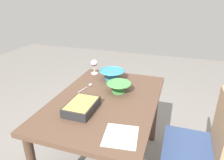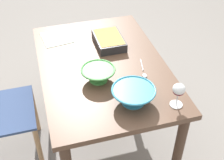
{
  "view_description": "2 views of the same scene",
  "coord_description": "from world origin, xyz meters",
  "px_view_note": "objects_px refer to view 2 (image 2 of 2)",
  "views": [
    {
      "loc": [
        1.43,
        0.53,
        1.6
      ],
      "look_at": [
        -0.18,
        -0.0,
        0.86
      ],
      "focal_mm": 33.29,
      "sensor_mm": 36.0,
      "label": 1
    },
    {
      "loc": [
        -1.62,
        0.39,
        2.0
      ],
      "look_at": [
        -0.28,
        0.01,
        0.85
      ],
      "focal_mm": 48.85,
      "sensor_mm": 36.0,
      "label": 2
    }
  ],
  "objects_px": {
    "wine_glass": "(179,91)",
    "small_bowl": "(133,95)",
    "mixing_bowl": "(98,74)",
    "napkin": "(57,38)",
    "dining_table": "(103,76)",
    "casserole_dish": "(109,40)",
    "serving_spoon": "(144,72)"
  },
  "relations": [
    {
      "from": "dining_table",
      "to": "mixing_bowl",
      "type": "xyz_separation_m",
      "value": [
        -0.16,
        0.07,
        0.16
      ]
    },
    {
      "from": "casserole_dish",
      "to": "serving_spoon",
      "type": "bearing_deg",
      "value": -162.14
    },
    {
      "from": "napkin",
      "to": "casserole_dish",
      "type": "bearing_deg",
      "value": -118.44
    },
    {
      "from": "mixing_bowl",
      "to": "serving_spoon",
      "type": "xyz_separation_m",
      "value": [
        -0.01,
        -0.3,
        -0.04
      ]
    },
    {
      "from": "dining_table",
      "to": "casserole_dish",
      "type": "bearing_deg",
      "value": -25.37
    },
    {
      "from": "casserole_dish",
      "to": "small_bowl",
      "type": "bearing_deg",
      "value": 177.54
    },
    {
      "from": "casserole_dish",
      "to": "serving_spoon",
      "type": "height_order",
      "value": "casserole_dish"
    },
    {
      "from": "serving_spoon",
      "to": "mixing_bowl",
      "type": "bearing_deg",
      "value": 87.67
    },
    {
      "from": "mixing_bowl",
      "to": "small_bowl",
      "type": "relative_size",
      "value": 0.85
    },
    {
      "from": "napkin",
      "to": "mixing_bowl",
      "type": "bearing_deg",
      "value": -162.09
    },
    {
      "from": "small_bowl",
      "to": "napkin",
      "type": "bearing_deg",
      "value": 21.95
    },
    {
      "from": "wine_glass",
      "to": "napkin",
      "type": "relative_size",
      "value": 0.67
    },
    {
      "from": "wine_glass",
      "to": "small_bowl",
      "type": "relative_size",
      "value": 0.6
    },
    {
      "from": "dining_table",
      "to": "small_bowl",
      "type": "relative_size",
      "value": 4.79
    },
    {
      "from": "dining_table",
      "to": "small_bowl",
      "type": "distance_m",
      "value": 0.45
    },
    {
      "from": "casserole_dish",
      "to": "small_bowl",
      "type": "distance_m",
      "value": 0.64
    },
    {
      "from": "dining_table",
      "to": "napkin",
      "type": "height_order",
      "value": "napkin"
    },
    {
      "from": "wine_glass",
      "to": "small_bowl",
      "type": "xyz_separation_m",
      "value": [
        0.09,
        0.23,
        -0.05
      ]
    },
    {
      "from": "wine_glass",
      "to": "mixing_bowl",
      "type": "height_order",
      "value": "wine_glass"
    },
    {
      "from": "casserole_dish",
      "to": "mixing_bowl",
      "type": "distance_m",
      "value": 0.42
    },
    {
      "from": "dining_table",
      "to": "mixing_bowl",
      "type": "distance_m",
      "value": 0.23
    },
    {
      "from": "mixing_bowl",
      "to": "serving_spoon",
      "type": "height_order",
      "value": "mixing_bowl"
    },
    {
      "from": "small_bowl",
      "to": "casserole_dish",
      "type": "bearing_deg",
      "value": -2.46
    },
    {
      "from": "small_bowl",
      "to": "wine_glass",
      "type": "bearing_deg",
      "value": -111.96
    },
    {
      "from": "mixing_bowl",
      "to": "napkin",
      "type": "distance_m",
      "value": 0.61
    },
    {
      "from": "wine_glass",
      "to": "serving_spoon",
      "type": "distance_m",
      "value": 0.36
    },
    {
      "from": "dining_table",
      "to": "wine_glass",
      "type": "relative_size",
      "value": 7.98
    },
    {
      "from": "dining_table",
      "to": "napkin",
      "type": "xyz_separation_m",
      "value": [
        0.42,
        0.25,
        0.11
      ]
    },
    {
      "from": "small_bowl",
      "to": "napkin",
      "type": "relative_size",
      "value": 1.12
    },
    {
      "from": "wine_glass",
      "to": "small_bowl",
      "type": "bearing_deg",
      "value": 68.04
    },
    {
      "from": "serving_spoon",
      "to": "napkin",
      "type": "relative_size",
      "value": 0.89
    },
    {
      "from": "wine_glass",
      "to": "napkin",
      "type": "height_order",
      "value": "wine_glass"
    }
  ]
}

